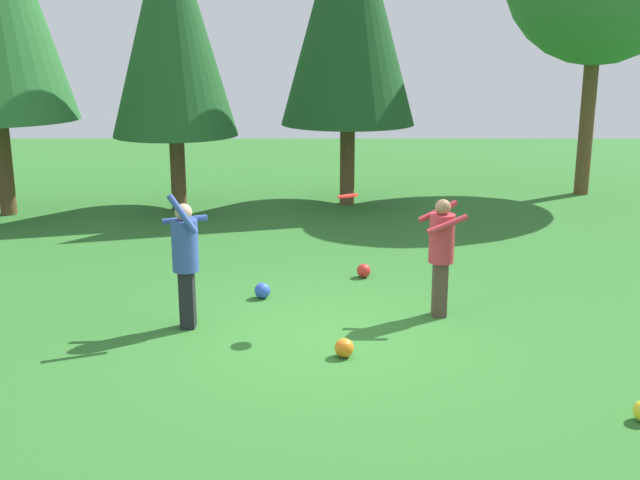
{
  "coord_description": "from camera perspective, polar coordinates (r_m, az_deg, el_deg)",
  "views": [
    {
      "loc": [
        -0.02,
        -9.35,
        3.7
      ],
      "look_at": [
        -0.07,
        0.8,
        1.05
      ],
      "focal_mm": 43.72,
      "sensor_mm": 36.0,
      "label": 1
    }
  ],
  "objects": [
    {
      "name": "person_catcher",
      "position": [
        10.57,
        8.87,
        -0.56
      ],
      "size": [
        0.63,
        0.57,
        1.63
      ],
      "rotation": [
        0.0,
        0.0,
        -2.96
      ],
      "color": "#4C382D",
      "rests_on": "ground_plane"
    },
    {
      "name": "ground_plane",
      "position": [
        10.06,
        0.4,
        -6.96
      ],
      "size": [
        40.0,
        40.0,
        0.0
      ],
      "primitive_type": "plane",
      "color": "#2D6B28"
    },
    {
      "name": "person_thrower",
      "position": [
        10.15,
        -9.83,
        -1.07
      ],
      "size": [
        0.58,
        0.53,
        1.83
      ],
      "rotation": [
        0.0,
        0.0,
        0.11
      ],
      "color": "black",
      "rests_on": "ground_plane"
    },
    {
      "name": "ball_red",
      "position": [
        12.38,
        3.22,
        -2.25
      ],
      "size": [
        0.22,
        0.22,
        0.22
      ],
      "primitive_type": "sphere",
      "color": "red",
      "rests_on": "ground_plane"
    },
    {
      "name": "ball_blue",
      "position": [
        11.42,
        -4.24,
        -3.71
      ],
      "size": [
        0.23,
        0.23,
        0.23
      ],
      "primitive_type": "sphere",
      "color": "blue",
      "rests_on": "ground_plane"
    },
    {
      "name": "frisbee",
      "position": [
        10.06,
        2.04,
        3.24
      ],
      "size": [
        0.38,
        0.38,
        0.07
      ],
      "color": "red"
    },
    {
      "name": "ball_orange",
      "position": [
        9.36,
        1.79,
        -7.9
      ],
      "size": [
        0.23,
        0.23,
        0.23
      ],
      "primitive_type": "sphere",
      "color": "orange",
      "rests_on": "ground_plane"
    },
    {
      "name": "tree_center",
      "position": [
        17.54,
        2.12,
        17.02
      ],
      "size": [
        2.97,
        2.97,
        7.1
      ],
      "color": "brown",
      "rests_on": "ground_plane"
    },
    {
      "name": "tree_left",
      "position": [
        17.18,
        -10.85,
        15.39
      ],
      "size": [
        2.69,
        2.69,
        6.41
      ],
      "color": "brown",
      "rests_on": "ground_plane"
    }
  ]
}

